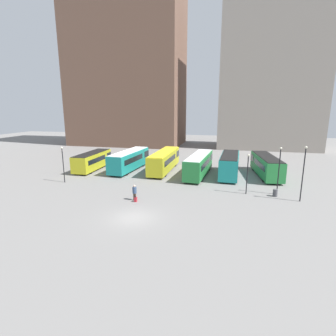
% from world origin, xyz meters
% --- Properties ---
extents(ground_plane, '(160.00, 160.00, 0.00)m').
position_xyz_m(ground_plane, '(0.00, 0.00, 0.00)').
color(ground_plane, slate).
extents(building_block_left, '(30.39, 17.18, 43.80)m').
position_xyz_m(building_block_left, '(-20.32, 50.16, 21.90)').
color(building_block_left, brown).
rests_on(building_block_left, ground_plane).
extents(building_block_right, '(24.37, 12.17, 35.49)m').
position_xyz_m(building_block_right, '(17.32, 50.16, 17.75)').
color(building_block_right, gray).
rests_on(building_block_right, ground_plane).
extents(bus_0, '(2.94, 9.44, 2.85)m').
position_xyz_m(bus_0, '(-13.90, 17.43, 1.55)').
color(bus_0, gold).
rests_on(bus_0, ground_plane).
extents(bus_1, '(3.24, 11.10, 3.17)m').
position_xyz_m(bus_1, '(-7.70, 18.51, 1.73)').
color(bus_1, '#19847F').
rests_on(bus_1, ground_plane).
extents(bus_2, '(2.61, 12.03, 3.20)m').
position_xyz_m(bus_2, '(-1.95, 19.38, 1.75)').
color(bus_2, gold).
rests_on(bus_2, ground_plane).
extents(bus_3, '(3.23, 11.58, 3.17)m').
position_xyz_m(bus_3, '(3.95, 17.68, 1.73)').
color(bus_3, '#237A38').
rests_on(bus_3, ground_plane).
extents(bus_4, '(2.93, 10.14, 3.28)m').
position_xyz_m(bus_4, '(8.50, 18.39, 1.77)').
color(bus_4, '#19847F').
rests_on(bus_4, ground_plane).
extents(bus_5, '(3.86, 11.04, 3.04)m').
position_xyz_m(bus_5, '(13.89, 19.61, 1.66)').
color(bus_5, '#237A38').
rests_on(bus_5, ground_plane).
extents(traveler, '(0.48, 0.48, 1.78)m').
position_xyz_m(traveler, '(-1.62, 4.59, 1.06)').
color(traveler, '#4C3828').
rests_on(traveler, ground_plane).
extents(suitcase, '(0.29, 0.36, 0.73)m').
position_xyz_m(suitcase, '(-1.35, 4.15, 0.26)').
color(suitcase, '#B7232D').
rests_on(suitcase, ground_plane).
extents(lamp_post_0, '(0.28, 0.28, 5.68)m').
position_xyz_m(lamp_post_0, '(14.16, 10.52, 3.34)').
color(lamp_post_0, black).
rests_on(lamp_post_0, ground_plane).
extents(lamp_post_1, '(0.28, 0.28, 6.15)m').
position_xyz_m(lamp_post_1, '(16.26, 8.49, 3.59)').
color(lamp_post_1, black).
rests_on(lamp_post_1, ground_plane).
extents(lamp_post_2, '(0.28, 0.28, 4.97)m').
position_xyz_m(lamp_post_2, '(-13.66, 9.18, 2.97)').
color(lamp_post_2, black).
rests_on(lamp_post_2, ground_plane).
extents(lamp_post_3, '(0.28, 0.28, 4.85)m').
position_xyz_m(lamp_post_3, '(10.60, 9.83, 2.91)').
color(lamp_post_3, black).
rests_on(lamp_post_3, ground_plane).
extents(trash_bin, '(0.52, 0.52, 0.85)m').
position_xyz_m(trash_bin, '(13.84, 9.64, 0.42)').
color(trash_bin, '#47474C').
rests_on(trash_bin, ground_plane).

